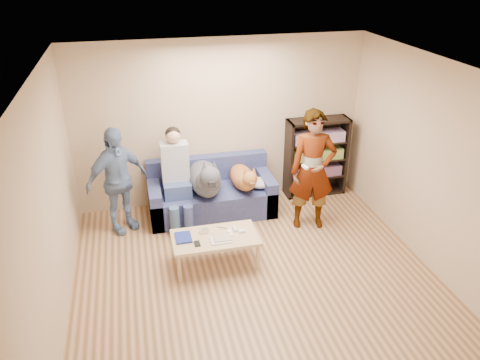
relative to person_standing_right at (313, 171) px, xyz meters
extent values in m
plane|color=brown|center=(-1.10, -1.37, -0.89)|extent=(5.00, 5.00, 0.00)
plane|color=white|center=(-1.10, -1.37, 1.71)|extent=(5.00, 5.00, 0.00)
plane|color=tan|center=(-1.10, 1.13, 0.41)|extent=(4.50, 0.00, 4.50)
plane|color=tan|center=(-3.35, -1.37, 0.41)|extent=(0.00, 5.00, 5.00)
plane|color=tan|center=(1.15, -1.37, 0.41)|extent=(0.00, 5.00, 5.00)
ellipsoid|color=#A3A3A8|center=(-0.60, 0.56, -0.40)|extent=(0.38, 0.33, 0.13)
imported|color=gray|center=(0.00, 0.00, 0.00)|extent=(0.72, 0.54, 1.78)
imported|color=#778FBE|center=(-2.72, 0.52, -0.10)|extent=(0.99, 0.80, 1.58)
cube|color=white|center=(-0.20, -0.20, 0.17)|extent=(0.06, 0.13, 0.03)
cube|color=navy|center=(-1.94, -0.59, -0.46)|extent=(0.20, 0.26, 0.03)
cube|color=beige|center=(-1.49, -0.74, -0.46)|extent=(0.26, 0.20, 0.02)
cube|color=#A99D87|center=(-1.46, -0.72, -0.45)|extent=(0.22, 0.17, 0.01)
cube|color=silver|center=(-1.66, -0.52, -0.45)|extent=(0.11, 0.06, 0.05)
cube|color=silver|center=(-1.26, -0.54, -0.46)|extent=(0.04, 0.13, 0.03)
cube|color=silver|center=(-1.18, -0.62, -0.46)|extent=(0.09, 0.06, 0.03)
cylinder|color=white|center=(-1.34, -0.66, -0.46)|extent=(0.07, 0.07, 0.02)
cylinder|color=white|center=(-1.34, -0.58, -0.46)|extent=(0.07, 0.07, 0.02)
cylinder|color=orange|center=(-1.56, -0.80, -0.47)|extent=(0.13, 0.06, 0.01)
cylinder|color=black|center=(-1.42, -0.46, -0.47)|extent=(0.13, 0.08, 0.01)
cube|color=black|center=(-1.79, -0.76, -0.46)|extent=(0.07, 0.12, 0.02)
cube|color=#515B93|center=(-1.35, 0.68, -0.68)|extent=(1.90, 0.85, 0.42)
cube|color=#515B93|center=(-1.35, 1.01, -0.27)|extent=(1.90, 0.18, 0.40)
cube|color=#515B93|center=(-2.21, 0.68, -0.60)|extent=(0.18, 0.85, 0.58)
cube|color=#515B93|center=(-0.49, 0.68, -0.60)|extent=(0.18, 0.85, 0.58)
cube|color=#3D5486|center=(-1.88, 0.60, -0.36)|extent=(0.40, 0.38, 0.22)
cylinder|color=#426892|center=(-1.98, 0.18, -0.68)|extent=(0.14, 0.14, 0.47)
cylinder|color=#435394|center=(-1.78, 0.18, -0.68)|extent=(0.14, 0.14, 0.47)
cube|color=silver|center=(-1.88, 0.70, 0.03)|extent=(0.40, 0.24, 0.58)
sphere|color=tan|center=(-1.88, 0.70, 0.43)|extent=(0.21, 0.21, 0.21)
ellipsoid|color=black|center=(-1.88, 0.73, 0.46)|extent=(0.22, 0.22, 0.19)
ellipsoid|color=#4D5057|center=(-1.45, 0.65, -0.26)|extent=(0.48, 1.00, 0.42)
sphere|color=#474A51|center=(-1.45, 0.32, -0.17)|extent=(0.36, 0.36, 0.36)
sphere|color=#4F525A|center=(-1.45, 0.15, 0.00)|extent=(0.29, 0.29, 0.29)
cube|color=black|center=(-1.45, 0.02, -0.04)|extent=(0.09, 0.14, 0.08)
cone|color=#4E5259|center=(-1.52, 0.17, 0.15)|extent=(0.09, 0.09, 0.14)
cone|color=#494D53|center=(-1.39, 0.17, 0.15)|extent=(0.09, 0.09, 0.14)
cylinder|color=#4A4C54|center=(-1.45, 1.07, -0.30)|extent=(0.06, 0.33, 0.19)
ellipsoid|color=#A65632|center=(-0.87, 0.65, -0.32)|extent=(0.35, 0.74, 0.31)
sphere|color=#BF833A|center=(-0.87, 0.35, -0.24)|extent=(0.27, 0.27, 0.27)
sphere|color=#AD6335|center=(-0.87, 0.19, -0.12)|extent=(0.22, 0.22, 0.22)
cube|color=brown|center=(-0.87, 0.07, -0.15)|extent=(0.07, 0.10, 0.06)
cone|color=#A56832|center=(-0.93, 0.21, -0.01)|extent=(0.07, 0.07, 0.10)
cone|color=#BC7639|center=(-0.81, 0.21, -0.01)|extent=(0.07, 0.07, 0.10)
cylinder|color=#AE5935|center=(-0.87, 1.04, -0.35)|extent=(0.04, 0.24, 0.14)
cube|color=tan|center=(-1.54, -0.64, -0.49)|extent=(1.10, 0.60, 0.04)
cylinder|color=tan|center=(-2.04, -0.89, -0.70)|extent=(0.05, 0.05, 0.38)
cylinder|color=#D2AE81|center=(-1.04, -0.89, -0.70)|extent=(0.05, 0.05, 0.38)
cylinder|color=tan|center=(-2.04, -0.39, -0.70)|extent=(0.05, 0.05, 0.38)
cylinder|color=tan|center=(-1.04, -0.39, -0.70)|extent=(0.05, 0.05, 0.38)
cube|color=black|center=(-0.03, 0.95, -0.24)|extent=(0.04, 0.34, 1.30)
cube|color=black|center=(0.93, 0.95, -0.24)|extent=(0.04, 0.34, 1.30)
cube|color=black|center=(0.45, 0.95, 0.39)|extent=(1.00, 0.34, 0.04)
cube|color=black|center=(0.45, 0.95, -0.87)|extent=(1.00, 0.34, 0.04)
cube|color=black|center=(0.45, 1.11, -0.24)|extent=(1.00, 0.02, 1.30)
cube|color=black|center=(0.45, 0.95, -0.57)|extent=(0.94, 0.32, 0.03)
cube|color=black|center=(0.45, 0.95, -0.27)|extent=(0.94, 0.32, 0.02)
cube|color=black|center=(0.45, 0.95, 0.03)|extent=(0.94, 0.32, 0.02)
cube|color=#B23333|center=(0.45, 0.93, -0.47)|extent=(0.84, 0.24, 0.17)
cube|color=gold|center=(0.45, 0.93, -0.17)|extent=(0.84, 0.24, 0.17)
cube|color=#994C99|center=(0.45, 0.93, 0.13)|extent=(0.84, 0.24, 0.17)
camera|label=1|loc=(-2.40, -5.60, 2.83)|focal=35.00mm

